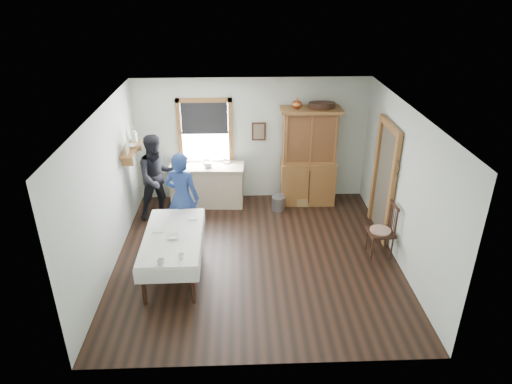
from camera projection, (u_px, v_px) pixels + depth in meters
room at (256, 190)px, 7.65m from camera, size 5.01×5.01×2.70m
window at (205, 128)px, 9.71m from camera, size 1.18×0.07×1.48m
doorway at (385, 177)px, 8.59m from camera, size 0.09×1.14×2.22m
wall_shelf at (132, 147)px, 8.86m from camera, size 0.24×1.00×0.44m
framed_picture at (259, 132)px, 9.78m from camera, size 0.30×0.04×0.40m
rug_beater at (398, 160)px, 7.85m from camera, size 0.01×0.27×0.27m
work_counter at (207, 185)px, 9.92m from camera, size 1.63×0.69×0.91m
china_hutch at (309, 157)px, 9.76m from camera, size 1.27×0.63×2.13m
dining_table at (174, 254)px, 7.67m from camera, size 1.00×1.87×0.74m
spindle_chair at (381, 230)px, 8.10m from camera, size 0.50×0.50×1.03m
pail at (278, 203)px, 9.81m from camera, size 0.34×0.34×0.31m
wicker_basket at (300, 201)px, 10.04m from camera, size 0.33×0.25×0.18m
woman_blue at (183, 201)px, 8.43m from camera, size 0.69×0.54×1.65m
figure_dark at (158, 180)px, 9.27m from camera, size 1.00×0.92×1.65m
table_cup_a at (161, 262)px, 6.73m from camera, size 0.13×0.13×0.09m
table_cup_b at (181, 256)px, 6.87m from camera, size 0.12×0.12×0.09m
table_bowl at (173, 237)px, 7.40m from camera, size 0.25×0.25×0.06m
counter_book at (223, 163)px, 9.85m from camera, size 0.25×0.25×0.02m
counter_bowl at (207, 162)px, 9.83m from camera, size 0.26×0.26×0.06m
shelf_bowl at (132, 146)px, 8.86m from camera, size 0.22×0.22×0.05m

